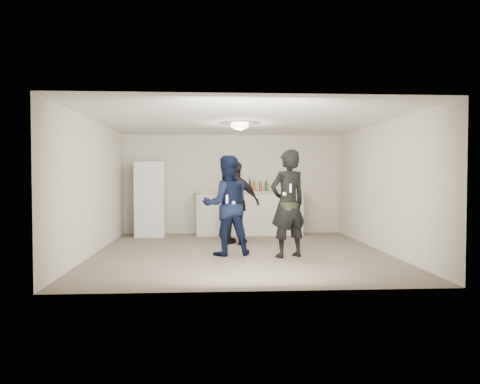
{
  "coord_description": "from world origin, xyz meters",
  "views": [
    {
      "loc": [
        -0.56,
        -8.86,
        1.47
      ],
      "look_at": [
        0.0,
        0.2,
        1.15
      ],
      "focal_mm": 35.0,
      "sensor_mm": 36.0,
      "label": 1
    }
  ],
  "objects": [
    {
      "name": "wall_right",
      "position": [
        2.75,
        0.0,
        1.25
      ],
      "size": [
        0.0,
        6.0,
        6.0
      ],
      "primitive_type": "plane",
      "rotation": [
        1.57,
        0.0,
        -1.57
      ],
      "color": "beige",
      "rests_on": "floor"
    },
    {
      "name": "wall_front",
      "position": [
        0.0,
        -3.0,
        1.25
      ],
      "size": [
        6.0,
        0.0,
        6.0
      ],
      "primitive_type": "plane",
      "rotation": [
        -1.57,
        0.0,
        0.0
      ],
      "color": "beige",
      "rests_on": "floor"
    },
    {
      "name": "ceiling_dome",
      "position": [
        0.0,
        0.3,
        2.45
      ],
      "size": [
        0.36,
        0.36,
        0.16
      ],
      "primitive_type": "ellipsoid",
      "color": "white",
      "rests_on": "ceiling"
    },
    {
      "name": "camo_shorts",
      "position": [
        0.82,
        -0.56,
        0.85
      ],
      "size": [
        0.34,
        0.34,
        0.28
      ],
      "primitive_type": "cylinder",
      "color": "#2D3819",
      "rests_on": "woman"
    },
    {
      "name": "counter",
      "position": [
        0.39,
        2.67,
        0.53
      ],
      "size": [
        2.6,
        0.56,
        1.05
      ],
      "primitive_type": "cube",
      "color": "silver",
      "rests_on": "floor"
    },
    {
      "name": "shaker",
      "position": [
        -0.1,
        2.82,
        1.18
      ],
      "size": [
        0.08,
        0.08,
        0.17
      ],
      "primitive_type": "cylinder",
      "color": "silver",
      "rests_on": "counter_top"
    },
    {
      "name": "bottle_cluster",
      "position": [
        0.53,
        2.62,
        1.2
      ],
      "size": [
        0.75,
        0.31,
        0.26
      ],
      "color": "#144615",
      "rests_on": "counter_top"
    },
    {
      "name": "remote_woman",
      "position": [
        0.82,
        -0.81,
        1.25
      ],
      "size": [
        0.04,
        0.04,
        0.15
      ],
      "primitive_type": "cube",
      "color": "white",
      "rests_on": "woman"
    },
    {
      "name": "nunchuk_man",
      "position": [
        -0.16,
        -0.51,
        0.98
      ],
      "size": [
        0.07,
        0.07,
        0.07
      ],
      "primitive_type": "sphere",
      "color": "silver",
      "rests_on": "man"
    },
    {
      "name": "fridge_handle",
      "position": [
        -1.75,
        2.23,
        1.3
      ],
      "size": [
        0.02,
        0.02,
        0.6
      ],
      "primitive_type": "cylinder",
      "color": "silver",
      "rests_on": "fridge"
    },
    {
      "name": "spectator",
      "position": [
        -0.02,
        1.08,
        0.89
      ],
      "size": [
        1.12,
        0.87,
        1.78
      ],
      "primitive_type": "imported",
      "rotation": [
        0.0,
        0.0,
        2.66
      ],
      "color": "black",
      "rests_on": "floor"
    },
    {
      "name": "ceiling",
      "position": [
        0.0,
        0.0,
        2.5
      ],
      "size": [
        6.0,
        6.0,
        0.0
      ],
      "primitive_type": "plane",
      "rotation": [
        3.14,
        0.0,
        0.0
      ],
      "color": "silver",
      "rests_on": "wall_back"
    },
    {
      "name": "wall_left",
      "position": [
        -2.75,
        0.0,
        1.25
      ],
      "size": [
        0.0,
        6.0,
        6.0
      ],
      "primitive_type": "plane",
      "rotation": [
        1.57,
        0.0,
        1.57
      ],
      "color": "beige",
      "rests_on": "floor"
    },
    {
      "name": "nunchuk_woman",
      "position": [
        0.72,
        -0.78,
        1.15
      ],
      "size": [
        0.07,
        0.07,
        0.07
      ],
      "primitive_type": "sphere",
      "color": "white",
      "rests_on": "woman"
    },
    {
      "name": "woman",
      "position": [
        0.82,
        -0.56,
        0.97
      ],
      "size": [
        0.83,
        0.7,
        1.94
      ],
      "primitive_type": "imported",
      "rotation": [
        0.0,
        0.0,
        3.55
      ],
      "color": "black",
      "rests_on": "floor"
    },
    {
      "name": "remote_man",
      "position": [
        -0.28,
        -0.54,
        1.05
      ],
      "size": [
        0.04,
        0.04,
        0.15
      ],
      "primitive_type": "cube",
      "color": "white",
      "rests_on": "man"
    },
    {
      "name": "man",
      "position": [
        -0.28,
        -0.26,
        0.92
      ],
      "size": [
        1.01,
        0.85,
        1.84
      ],
      "primitive_type": "imported",
      "rotation": [
        0.0,
        0.0,
        3.32
      ],
      "color": "#0E193D",
      "rests_on": "floor"
    },
    {
      "name": "wall_back",
      "position": [
        0.0,
        3.0,
        1.25
      ],
      "size": [
        6.0,
        0.0,
        6.0
      ],
      "primitive_type": "plane",
      "rotation": [
        1.57,
        0.0,
        0.0
      ],
      "color": "beige",
      "rests_on": "floor"
    },
    {
      "name": "counter_top",
      "position": [
        0.39,
        2.67,
        1.07
      ],
      "size": [
        2.68,
        0.64,
        0.04
      ],
      "primitive_type": "cube",
      "color": "beige",
      "rests_on": "counter"
    },
    {
      "name": "fridge",
      "position": [
        -2.03,
        2.6,
        0.9
      ],
      "size": [
        0.7,
        0.7,
        1.8
      ],
      "primitive_type": "cube",
      "color": "white",
      "rests_on": "floor"
    },
    {
      "name": "floor",
      "position": [
        0.0,
        0.0,
        0.0
      ],
      "size": [
        6.0,
        6.0,
        0.0
      ],
      "primitive_type": "plane",
      "color": "#6B5B4C",
      "rests_on": "ground"
    }
  ]
}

